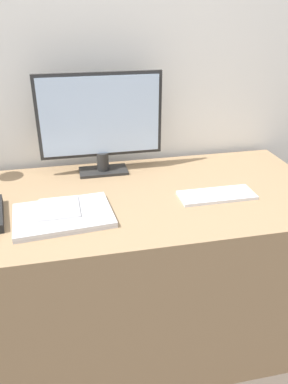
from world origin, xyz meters
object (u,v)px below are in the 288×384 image
object	(u,v)px
monitor	(101,122)
keyboard	(217,195)
ereader	(59,208)
laptop	(63,215)

from	to	relation	value
monitor	keyboard	xyz separation A→B (m)	(0.40, -0.33, -0.22)
monitor	ereader	size ratio (longest dim) A/B	3.34
keyboard	laptop	xyz separation A→B (m)	(-0.58, -0.04, 0.00)
monitor	laptop	bearing A→B (deg)	-116.16
ereader	keyboard	bearing A→B (deg)	1.11
keyboard	ereader	distance (m)	0.59
keyboard	monitor	bearing A→B (deg)	140.67
monitor	laptop	size ratio (longest dim) A/B	1.47
monitor	keyboard	world-z (taller)	monitor
keyboard	ereader	world-z (taller)	ereader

